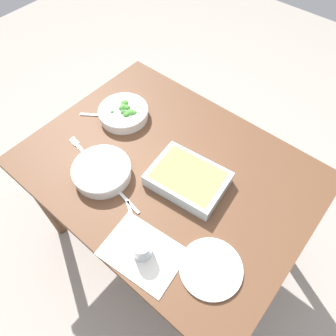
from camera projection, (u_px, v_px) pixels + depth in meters
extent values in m
plane|color=#9E9389|center=(168.00, 237.00, 1.92)|extent=(6.00, 6.00, 0.00)
cube|color=brown|center=(168.00, 171.00, 1.33)|extent=(1.20, 0.90, 0.04)
cylinder|color=brown|center=(296.00, 219.00, 1.61)|extent=(0.06, 0.06, 0.70)
cylinder|color=brown|center=(143.00, 121.00, 2.01)|extent=(0.06, 0.06, 0.70)
cylinder|color=brown|center=(44.00, 202.00, 1.66)|extent=(0.06, 0.06, 0.70)
cube|color=silver|center=(143.00, 252.00, 1.10)|extent=(0.30, 0.23, 0.00)
cylinder|color=silver|center=(102.00, 171.00, 1.27)|extent=(0.24, 0.24, 0.05)
torus|color=silver|center=(101.00, 168.00, 1.25)|extent=(0.24, 0.24, 0.01)
cylinder|color=#B2844C|center=(102.00, 171.00, 1.27)|extent=(0.19, 0.19, 0.03)
sphere|color=silver|center=(99.00, 164.00, 1.27)|extent=(0.01, 0.01, 0.01)
sphere|color=silver|center=(98.00, 174.00, 1.24)|extent=(0.02, 0.02, 0.02)
sphere|color=#C66633|center=(96.00, 160.00, 1.28)|extent=(0.01, 0.01, 0.01)
sphere|color=silver|center=(94.00, 179.00, 1.23)|extent=(0.02, 0.02, 0.02)
cylinder|color=silver|center=(124.00, 113.00, 1.47)|extent=(0.23, 0.23, 0.05)
torus|color=silver|center=(123.00, 110.00, 1.45)|extent=(0.24, 0.24, 0.01)
cylinder|color=#8CB272|center=(124.00, 113.00, 1.47)|extent=(0.19, 0.19, 0.02)
sphere|color=#569E42|center=(125.00, 104.00, 1.47)|extent=(0.04, 0.04, 0.04)
sphere|color=#478C38|center=(126.00, 116.00, 1.43)|extent=(0.03, 0.03, 0.03)
sphere|color=#3D7A33|center=(126.00, 107.00, 1.46)|extent=(0.02, 0.02, 0.02)
sphere|color=#3D7A33|center=(123.00, 113.00, 1.44)|extent=(0.03, 0.03, 0.03)
sphere|color=#569E42|center=(126.00, 113.00, 1.44)|extent=(0.02, 0.02, 0.02)
sphere|color=#478C38|center=(123.00, 112.00, 1.45)|extent=(0.02, 0.02, 0.02)
sphere|color=#3D7A33|center=(122.00, 109.00, 1.45)|extent=(0.03, 0.03, 0.03)
sphere|color=#478C38|center=(127.00, 108.00, 1.46)|extent=(0.03, 0.03, 0.03)
sphere|color=#569E42|center=(134.00, 113.00, 1.44)|extent=(0.03, 0.03, 0.03)
sphere|color=#569E42|center=(131.00, 113.00, 1.44)|extent=(0.04, 0.04, 0.04)
sphere|color=#3D7A33|center=(112.00, 113.00, 1.44)|extent=(0.02, 0.02, 0.02)
sphere|color=#569E42|center=(123.00, 108.00, 1.46)|extent=(0.04, 0.04, 0.04)
cube|color=silver|center=(188.00, 179.00, 1.25)|extent=(0.32, 0.25, 0.06)
cube|color=#DBAD56|center=(188.00, 177.00, 1.24)|extent=(0.28, 0.22, 0.04)
cylinder|color=#B2BCC6|center=(142.00, 248.00, 1.07)|extent=(0.07, 0.07, 0.08)
cylinder|color=black|center=(142.00, 250.00, 1.08)|extent=(0.06, 0.06, 0.05)
cylinder|color=white|center=(211.00, 268.00, 1.07)|extent=(0.22, 0.22, 0.01)
cube|color=silver|center=(128.00, 201.00, 1.22)|extent=(0.14, 0.03, 0.01)
ellipsoid|color=silver|center=(115.00, 187.00, 1.26)|extent=(0.04, 0.03, 0.01)
cube|color=silver|center=(95.00, 115.00, 1.49)|extent=(0.12, 0.09, 0.01)
ellipsoid|color=silver|center=(112.00, 115.00, 1.49)|extent=(0.05, 0.04, 0.01)
cube|color=silver|center=(132.00, 217.00, 1.18)|extent=(0.13, 0.08, 0.01)
ellipsoid|color=silver|center=(138.00, 236.00, 1.13)|extent=(0.05, 0.04, 0.01)
cube|color=silver|center=(84.00, 153.00, 1.36)|extent=(0.14, 0.04, 0.01)
cube|color=silver|center=(74.00, 142.00, 1.40)|extent=(0.05, 0.03, 0.01)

